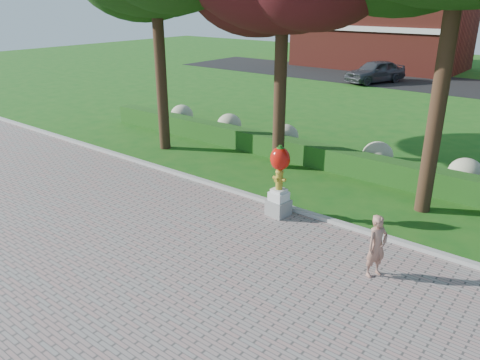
{
  "coord_description": "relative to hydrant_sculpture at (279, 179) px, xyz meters",
  "views": [
    {
      "loc": [
        7.1,
        -7.74,
        5.88
      ],
      "look_at": [
        0.17,
        1.0,
        1.52
      ],
      "focal_mm": 35.0,
      "sensor_mm": 36.0,
      "label": 1
    }
  ],
  "objects": [
    {
      "name": "street",
      "position": [
        -0.39,
        25.5,
        -1.14
      ],
      "size": [
        50.0,
        8.0,
        0.02
      ],
      "primitive_type": "cube",
      "color": "black",
      "rests_on": "ground"
    },
    {
      "name": "hydrant_sculpture",
      "position": [
        0.0,
        0.0,
        0.0
      ],
      "size": [
        0.63,
        0.63,
        2.09
      ],
      "rotation": [
        0.0,
        0.0,
        -0.11
      ],
      "color": "gray",
      "rests_on": "walkway"
    },
    {
      "name": "building_left",
      "position": [
        -10.39,
        31.5,
        2.35
      ],
      "size": [
        14.0,
        8.0,
        7.0
      ],
      "primitive_type": "cube",
      "color": "maroon",
      "rests_on": "ground"
    },
    {
      "name": "hydrangea_row",
      "position": [
        0.18,
        5.5,
        -0.6
      ],
      "size": [
        20.1,
        1.1,
        0.99
      ],
      "color": "#BEBD91",
      "rests_on": "ground"
    },
    {
      "name": "parked_car",
      "position": [
        -7.17,
        23.22,
        -0.32
      ],
      "size": [
        3.62,
        5.13,
        1.62
      ],
      "primitive_type": "imported",
      "rotation": [
        0.0,
        0.0,
        -0.4
      ],
      "color": "#3E4046",
      "rests_on": "street"
    },
    {
      "name": "walkway",
      "position": [
        -0.39,
        -6.5,
        -1.13
      ],
      "size": [
        40.0,
        14.0,
        0.04
      ],
      "primitive_type": "cube",
      "color": "gray",
      "rests_on": "ground"
    },
    {
      "name": "curb",
      "position": [
        -0.39,
        0.5,
        -1.07
      ],
      "size": [
        40.0,
        0.18,
        0.15
      ],
      "primitive_type": "cube",
      "color": "#ADADA5",
      "rests_on": "ground"
    },
    {
      "name": "lawn_hedge",
      "position": [
        -0.39,
        4.5,
        -0.75
      ],
      "size": [
        24.0,
        0.7,
        0.8
      ],
      "primitive_type": "cube",
      "color": "#164D16",
      "rests_on": "ground"
    },
    {
      "name": "woman",
      "position": [
        3.45,
        -1.26,
        -0.37
      ],
      "size": [
        0.53,
        0.63,
        1.47
      ],
      "primitive_type": "imported",
      "rotation": [
        0.0,
        0.0,
        1.17
      ],
      "color": "#A6725E",
      "rests_on": "walkway"
    },
    {
      "name": "ground",
      "position": [
        -0.39,
        -2.5,
        -1.15
      ],
      "size": [
        100.0,
        100.0,
        0.0
      ],
      "primitive_type": "plane",
      "color": "#185816",
      "rests_on": "ground"
    }
  ]
}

